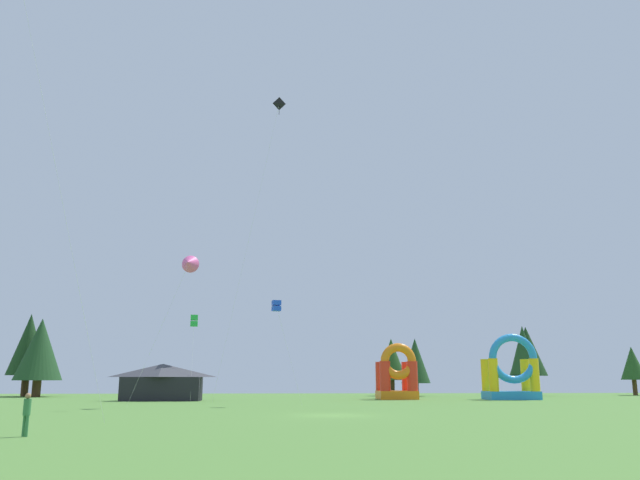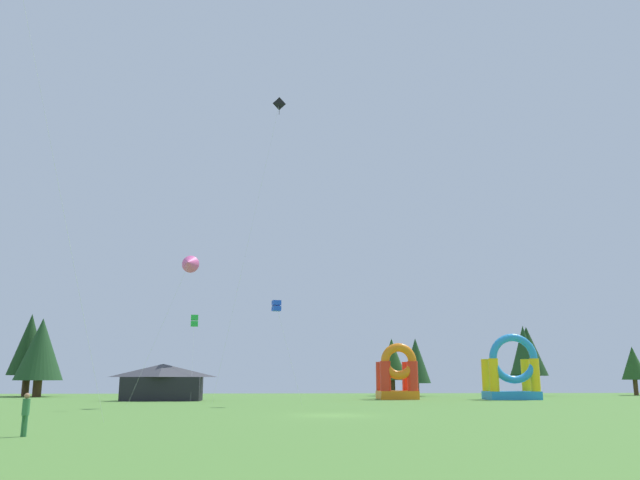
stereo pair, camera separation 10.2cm
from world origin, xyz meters
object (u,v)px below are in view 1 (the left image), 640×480
kite_blue_box (276,306)px  kite_pink_delta (189,263)px  person_left_edge (27,411)px  inflatable_yellow_castle (397,378)px  kite_black_diamond (278,110)px  inflatable_blue_arch (512,375)px  kite_green_box (194,321)px  festival_tent (162,382)px

kite_blue_box → kite_pink_delta: kite_pink_delta is taller
person_left_edge → inflatable_yellow_castle: size_ratio=0.27×
kite_blue_box → inflatable_yellow_castle: size_ratio=1.45×
kite_pink_delta → kite_black_diamond: bearing=15.2°
inflatable_yellow_castle → person_left_edge: bearing=-116.9°
kite_blue_box → inflatable_yellow_castle: (13.05, 16.61, -5.85)m
kite_pink_delta → inflatable_blue_arch: 36.76m
kite_green_box → inflatable_yellow_castle: size_ratio=1.48×
person_left_edge → kite_pink_delta: bearing=114.2°
person_left_edge → kite_black_diamond: bearing=100.8°
kite_blue_box → festival_tent: 18.64m
person_left_edge → inflatable_yellow_castle: bearing=91.9°
kite_black_diamond → inflatable_yellow_castle: bearing=50.0°
kite_green_box → inflatable_yellow_castle: bearing=4.6°
kite_blue_box → person_left_edge: bearing=-108.8°
kite_green_box → kite_black_diamond: (8.55, -13.96, 17.87)m
kite_blue_box → person_left_edge: size_ratio=5.29×
kite_blue_box → kite_black_diamond: kite_black_diamond is taller
kite_black_diamond → kite_green_box: bearing=121.5°
kite_green_box → inflatable_yellow_castle: kite_green_box is taller
kite_blue_box → kite_black_diamond: 17.92m
kite_black_diamond → person_left_edge: kite_black_diamond is taller
kite_black_diamond → festival_tent: kite_black_diamond is taller
person_left_edge → kite_green_box: bearing=117.9°
kite_blue_box → kite_black_diamond: bearing=97.5°
kite_pink_delta → inflatable_yellow_castle: size_ratio=2.07×
kite_blue_box → inflatable_yellow_castle: kite_blue_box is taller
kite_blue_box → person_left_edge: 29.91m
kite_green_box → kite_black_diamond: kite_black_diamond is taller
kite_green_box → festival_tent: size_ratio=1.13×
person_left_edge → inflatable_blue_arch: bearing=79.6°
kite_pink_delta → kite_black_diamond: (7.09, 1.93, 14.53)m
kite_blue_box → person_left_edge: kite_blue_box is taller
kite_black_diamond → inflatable_yellow_castle: kite_black_diamond is taller
inflatable_yellow_castle → inflatable_blue_arch: inflatable_blue_arch is taller
inflatable_blue_arch → festival_tent: bearing=-178.2°
kite_pink_delta → festival_tent: (-4.20, 14.36, -9.64)m
kite_green_box → kite_blue_box: (8.67, -14.86, -0.03)m
kite_green_box → kite_pink_delta: bearing=-84.8°
kite_blue_box → kite_green_box: bearing=120.3°
kite_pink_delta → kite_blue_box: bearing=8.0°
inflatable_yellow_castle → festival_tent: (-24.45, -3.27, -0.43)m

